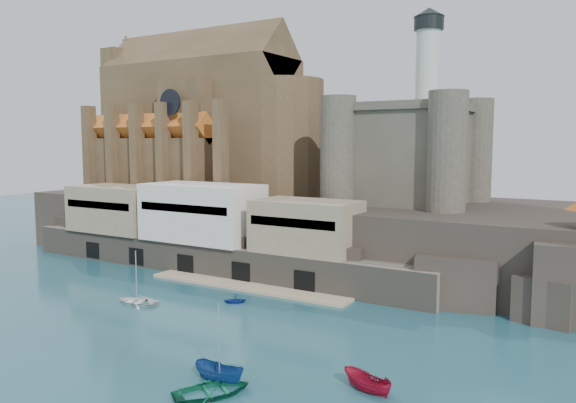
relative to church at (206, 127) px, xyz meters
The scene contains 10 objects.
ground 53.14m from the church, 60.03° to the right, with size 300.00×300.00×0.00m, color #1A4956.
promontory 29.58m from the church, ahead, with size 100.00×36.00×10.00m.
quay 28.37m from the church, 53.41° to the right, with size 70.00×12.00×13.05m.
church is the anchor object (origin of this frame).
castle_keep 40.39m from the church, ahead, with size 21.20×21.20×29.30m.
boat_2 67.84m from the church, 49.90° to the right, with size 1.82×1.87×4.84m, color navy.
boat_3 70.14m from the church, 50.42° to the right, with size 4.34×1.26×6.08m, color #0E6545.
boat_5 72.14m from the church, 40.48° to the right, with size 1.69×1.73×4.49m, color maroon.
boat_6 46.95m from the church, 62.47° to the right, with size 3.93×1.14×5.51m, color white.
boat_7 47.60m from the church, 46.33° to the right, with size 2.27×1.39×2.63m, color navy.
Camera 1 is at (44.47, -41.70, 19.20)m, focal length 35.00 mm.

